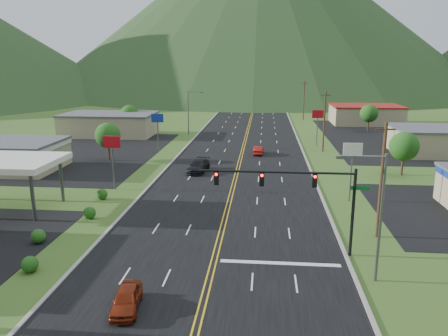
# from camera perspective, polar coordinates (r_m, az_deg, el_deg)

# --- Properties ---
(traffic_signal) EXTENTS (13.10, 0.43, 7.00)m
(traffic_signal) POSITION_cam_1_polar(r_m,az_deg,el_deg) (33.87, 10.00, -2.69)
(traffic_signal) COLOR black
(traffic_signal) RESTS_ON ground
(streetlight_east) EXTENTS (3.28, 0.25, 9.00)m
(streetlight_east) POSITION_cam_1_polar(r_m,az_deg,el_deg) (30.93, 19.30, -5.16)
(streetlight_east) COLOR #59595E
(streetlight_east) RESTS_ON ground
(streetlight_west) EXTENTS (3.28, 0.25, 9.00)m
(streetlight_west) POSITION_cam_1_polar(r_m,az_deg,el_deg) (90.22, -4.50, 7.61)
(streetlight_west) COLOR #59595E
(streetlight_west) RESTS_ON ground
(gas_canopy) EXTENTS (10.00, 8.00, 5.30)m
(gas_canopy) POSITION_cam_1_polar(r_m,az_deg,el_deg) (48.84, -26.43, 0.58)
(gas_canopy) COLOR white
(gas_canopy) RESTS_ON ground
(building_west_mid) EXTENTS (14.40, 10.40, 4.10)m
(building_west_mid) POSITION_cam_1_polar(r_m,az_deg,el_deg) (67.86, -26.45, 1.67)
(building_west_mid) COLOR tan
(building_west_mid) RESTS_ON ground
(building_west_far) EXTENTS (18.40, 11.40, 4.50)m
(building_west_far) POSITION_cam_1_polar(r_m,az_deg,el_deg) (92.85, -14.70, 5.56)
(building_west_far) COLOR tan
(building_west_far) RESTS_ON ground
(building_east_mid) EXTENTS (14.40, 11.40, 4.30)m
(building_east_mid) POSITION_cam_1_polar(r_m,az_deg,el_deg) (79.71, 26.16, 3.23)
(building_east_mid) COLOR tan
(building_east_mid) RESTS_ON ground
(building_east_far) EXTENTS (16.40, 12.40, 4.50)m
(building_east_far) POSITION_cam_1_polar(r_m,az_deg,el_deg) (111.82, 18.01, 6.67)
(building_east_far) COLOR tan
(building_east_far) RESTS_ON ground
(pole_sign_west_a) EXTENTS (2.00, 0.18, 6.40)m
(pole_sign_west_a) POSITION_cam_1_polar(r_m,az_deg,el_deg) (52.41, -14.42, 2.62)
(pole_sign_west_a) COLOR #59595E
(pole_sign_west_a) RESTS_ON ground
(pole_sign_west_b) EXTENTS (2.00, 0.18, 6.40)m
(pole_sign_west_b) POSITION_cam_1_polar(r_m,az_deg,el_deg) (73.22, -8.69, 5.97)
(pole_sign_west_b) COLOR #59595E
(pole_sign_west_b) RESTS_ON ground
(pole_sign_east_a) EXTENTS (2.00, 0.18, 6.40)m
(pole_sign_east_a) POSITION_cam_1_polar(r_m,az_deg,el_deg) (48.34, 16.42, 1.57)
(pole_sign_east_a) COLOR #59595E
(pole_sign_east_a) RESTS_ON ground
(pole_sign_east_b) EXTENTS (2.00, 0.18, 6.40)m
(pole_sign_east_b) POSITION_cam_1_polar(r_m,az_deg,el_deg) (79.56, 12.14, 6.43)
(pole_sign_east_b) COLOR #59595E
(pole_sign_east_b) RESTS_ON ground
(tree_west_a) EXTENTS (3.84, 3.84, 5.82)m
(tree_west_a) POSITION_cam_1_polar(r_m,az_deg,el_deg) (68.52, -14.94, 4.14)
(tree_west_a) COLOR #382314
(tree_west_a) RESTS_ON ground
(tree_west_b) EXTENTS (3.84, 3.84, 5.82)m
(tree_west_b) POSITION_cam_1_polar(r_m,az_deg,el_deg) (95.44, -12.25, 6.90)
(tree_west_b) COLOR #382314
(tree_west_b) RESTS_ON ground
(tree_east_a) EXTENTS (3.84, 3.84, 5.82)m
(tree_east_a) POSITION_cam_1_polar(r_m,az_deg,el_deg) (62.19, 22.46, 2.62)
(tree_east_a) COLOR #382314
(tree_east_a) RESTS_ON ground
(tree_east_b) EXTENTS (3.84, 3.84, 5.82)m
(tree_east_b) POSITION_cam_1_polar(r_m,az_deg,el_deg) (99.57, 18.42, 6.79)
(tree_east_b) COLOR #382314
(tree_east_b) RESTS_ON ground
(utility_pole_a) EXTENTS (1.60, 0.28, 10.00)m
(utility_pole_a) POSITION_cam_1_polar(r_m,az_deg,el_deg) (38.94, 19.87, -1.46)
(utility_pole_a) COLOR #382314
(utility_pole_a) RESTS_ON ground
(utility_pole_b) EXTENTS (1.60, 0.28, 10.00)m
(utility_pole_b) POSITION_cam_1_polar(r_m,az_deg,el_deg) (74.69, 12.96, 5.98)
(utility_pole_b) COLOR #382314
(utility_pole_b) RESTS_ON ground
(utility_pole_c) EXTENTS (1.60, 0.28, 10.00)m
(utility_pole_c) POSITION_cam_1_polar(r_m,az_deg,el_deg) (114.24, 10.39, 8.70)
(utility_pole_c) COLOR #382314
(utility_pole_c) RESTS_ON ground
(utility_pole_d) EXTENTS (1.60, 0.28, 10.00)m
(utility_pole_d) POSITION_cam_1_polar(r_m,az_deg,el_deg) (154.02, 9.13, 10.01)
(utility_pole_d) COLOR #382314
(utility_pole_d) RESTS_ON ground
(mountain_n) EXTENTS (220.00, 220.00, 85.00)m
(mountain_n) POSITION_cam_1_polar(r_m,az_deg,el_deg) (240.03, 4.72, 20.36)
(mountain_n) COLOR #233919
(mountain_n) RESTS_ON ground
(car_red_near) EXTENTS (2.07, 4.11, 1.34)m
(car_red_near) POSITION_cam_1_polar(r_m,az_deg,el_deg) (28.41, -12.61, -16.43)
(car_red_near) COLOR maroon
(car_red_near) RESTS_ON ground
(car_dark_mid) EXTENTS (2.89, 5.69, 1.58)m
(car_dark_mid) POSITION_cam_1_polar(r_m,az_deg,el_deg) (59.83, -3.35, 0.21)
(car_dark_mid) COLOR black
(car_dark_mid) RESTS_ON ground
(car_red_far) EXTENTS (1.67, 4.16, 1.35)m
(car_red_far) POSITION_cam_1_polar(r_m,az_deg,el_deg) (71.33, 4.53, 2.31)
(car_red_far) COLOR #9F1411
(car_red_far) RESTS_ON ground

